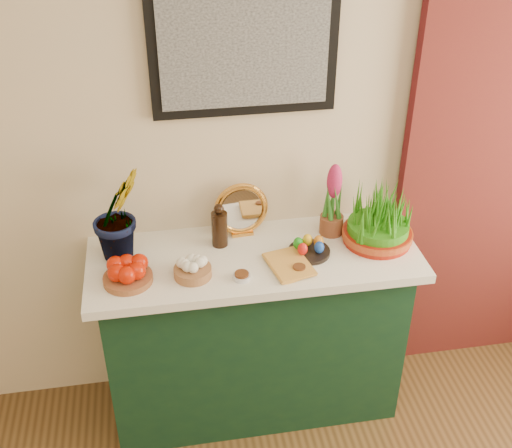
# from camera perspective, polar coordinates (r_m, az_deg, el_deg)

# --- Properties ---
(sideboard) EXTENTS (1.30, 0.45, 0.85)m
(sideboard) POSITION_cam_1_polar(r_m,az_deg,el_deg) (3.01, -0.16, -9.89)
(sideboard) COLOR #13341B
(sideboard) RESTS_ON ground
(tablecloth) EXTENTS (1.40, 0.55, 0.04)m
(tablecloth) POSITION_cam_1_polar(r_m,az_deg,el_deg) (2.72, -0.18, -2.98)
(tablecloth) COLOR silver
(tablecloth) RESTS_ON sideboard
(hyacinth_green) EXTENTS (0.35, 0.34, 0.53)m
(hyacinth_green) POSITION_cam_1_polar(r_m,az_deg,el_deg) (2.62, -12.29, 2.08)
(hyacinth_green) COLOR #307923
(hyacinth_green) RESTS_ON tablecloth
(apple_bowl) EXTENTS (0.25, 0.25, 0.10)m
(apple_bowl) POSITION_cam_1_polar(r_m,az_deg,el_deg) (2.58, -11.37, -4.30)
(apple_bowl) COLOR brown
(apple_bowl) RESTS_ON tablecloth
(garlic_basket) EXTENTS (0.20, 0.20, 0.09)m
(garlic_basket) POSITION_cam_1_polar(r_m,az_deg,el_deg) (2.58, -5.66, -3.99)
(garlic_basket) COLOR #9D673F
(garlic_basket) RESTS_ON tablecloth
(vinegar_cruet) EXTENTS (0.07, 0.07, 0.20)m
(vinegar_cruet) POSITION_cam_1_polar(r_m,az_deg,el_deg) (2.72, -3.26, -0.28)
(vinegar_cruet) COLOR black
(vinegar_cruet) RESTS_ON tablecloth
(mirror) EXTENTS (0.24, 0.08, 0.24)m
(mirror) POSITION_cam_1_polar(r_m,az_deg,el_deg) (2.79, -1.32, 1.26)
(mirror) COLOR gold
(mirror) RESTS_ON tablecloth
(book) EXTENTS (0.18, 0.23, 0.03)m
(book) POSITION_cam_1_polar(r_m,az_deg,el_deg) (2.60, 1.38, -3.98)
(book) COLOR gold
(book) RESTS_ON tablecloth
(spice_dish_left) EXTENTS (0.07, 0.07, 0.03)m
(spice_dish_left) POSITION_cam_1_polar(r_m,az_deg,el_deg) (2.57, -1.28, -4.65)
(spice_dish_left) COLOR silver
(spice_dish_left) RESTS_ON tablecloth
(spice_dish_right) EXTENTS (0.06, 0.06, 0.03)m
(spice_dish_right) POSITION_cam_1_polar(r_m,az_deg,el_deg) (2.61, 3.86, -4.02)
(spice_dish_right) COLOR silver
(spice_dish_right) RESTS_ON tablecloth
(egg_plate) EXTENTS (0.23, 0.23, 0.07)m
(egg_plate) POSITION_cam_1_polar(r_m,az_deg,el_deg) (2.71, 4.75, -2.15)
(egg_plate) COLOR black
(egg_plate) RESTS_ON tablecloth
(hyacinth_pink) EXTENTS (0.10, 0.10, 0.34)m
(hyacinth_pink) POSITION_cam_1_polar(r_m,az_deg,el_deg) (2.79, 6.85, 1.87)
(hyacinth_pink) COLOR brown
(hyacinth_pink) RESTS_ON tablecloth
(wheatgrass_sabzeh) EXTENTS (0.30, 0.30, 0.25)m
(wheatgrass_sabzeh) POSITION_cam_1_polar(r_m,az_deg,el_deg) (2.78, 10.87, 0.38)
(wheatgrass_sabzeh) COLOR #98190B
(wheatgrass_sabzeh) RESTS_ON tablecloth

